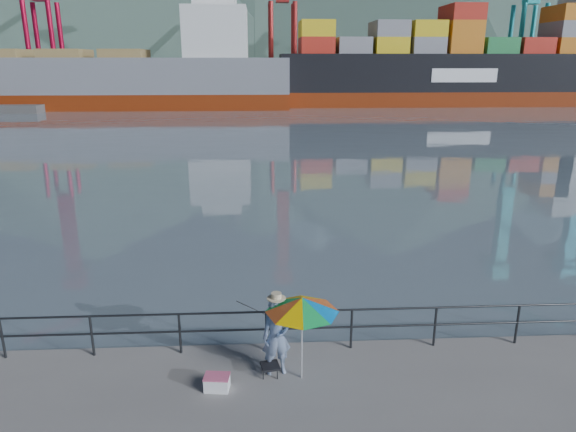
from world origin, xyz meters
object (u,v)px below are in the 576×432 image
at_px(fisherman, 277,336).
at_px(container_ship, 464,66).
at_px(beach_umbrella, 302,305).
at_px(bulk_carrier, 105,79).
at_px(cooler_bag, 217,383).

xyz_separation_m(fisherman, container_ship, (32.11, 72.94, 5.00)).
bearing_deg(beach_umbrella, bulk_carrier, 108.58).
distance_m(fisherman, bulk_carrier, 73.51).
height_order(beach_umbrella, bulk_carrier, bulk_carrier).
bearing_deg(beach_umbrella, container_ship, 66.65).
distance_m(beach_umbrella, cooler_bag, 2.41).
bearing_deg(fisherman, bulk_carrier, 99.53).
xyz_separation_m(fisherman, beach_umbrella, (0.52, -0.24, 0.86)).
bearing_deg(fisherman, cooler_bag, -164.69).
relative_size(beach_umbrella, cooler_bag, 3.76).
bearing_deg(bulk_carrier, fisherman, -71.74).
relative_size(fisherman, container_ship, 0.03).
bearing_deg(bulk_carrier, cooler_bag, -72.81).
bearing_deg(container_ship, beach_umbrella, -113.35).
relative_size(fisherman, cooler_bag, 3.47).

